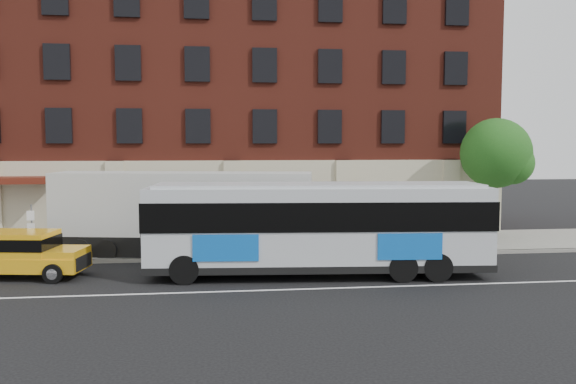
{
  "coord_description": "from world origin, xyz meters",
  "views": [
    {
      "loc": [
        -0.79,
        -19.12,
        4.99
      ],
      "look_at": [
        2.21,
        5.5,
        2.97
      ],
      "focal_mm": 36.42,
      "sensor_mm": 36.0,
      "label": 1
    }
  ],
  "objects": [
    {
      "name": "kerb",
      "position": [
        0.0,
        6.0,
        0.07
      ],
      "size": [
        60.0,
        0.25,
        0.15
      ],
      "primitive_type": "cube",
      "color": "#9C9A8E",
      "rests_on": "ground"
    },
    {
      "name": "city_bus",
      "position": [
        3.01,
        2.55,
        1.95
      ],
      "size": [
        13.05,
        3.75,
        3.53
      ],
      "color": "#B9BEC4",
      "rests_on": "ground"
    },
    {
      "name": "street_tree",
      "position": [
        13.54,
        9.48,
        4.41
      ],
      "size": [
        3.6,
        3.6,
        6.2
      ],
      "color": "#3C2C1E",
      "rests_on": "sidewalk"
    },
    {
      "name": "shipping_container",
      "position": [
        -2.28,
        6.93,
        1.87
      ],
      "size": [
        11.54,
        4.23,
        3.77
      ],
      "color": "black",
      "rests_on": "ground"
    },
    {
      "name": "ground",
      "position": [
        0.0,
        0.0,
        0.0
      ],
      "size": [
        120.0,
        120.0,
        0.0
      ],
      "primitive_type": "plane",
      "color": "black",
      "rests_on": "ground"
    },
    {
      "name": "lane_line",
      "position": [
        0.0,
        0.5,
        0.01
      ],
      "size": [
        60.0,
        0.12,
        0.01
      ],
      "primitive_type": "cube",
      "color": "silver",
      "rests_on": "ground"
    },
    {
      "name": "yellow_suv",
      "position": [
        -8.13,
        3.55,
        1.0
      ],
      "size": [
        4.69,
        2.53,
        1.75
      ],
      "color": "#F8AE15",
      "rests_on": "ground"
    },
    {
      "name": "building",
      "position": [
        -0.01,
        16.92,
        7.58
      ],
      "size": [
        30.0,
        12.1,
        15.0
      ],
      "color": "maroon",
      "rests_on": "sidewalk"
    },
    {
      "name": "sidewalk",
      "position": [
        0.0,
        9.0,
        0.07
      ],
      "size": [
        60.0,
        6.0,
        0.15
      ],
      "primitive_type": "cube",
      "color": "#9C9A8E",
      "rests_on": "ground"
    },
    {
      "name": "sign_pole",
      "position": [
        -8.5,
        6.15,
        1.45
      ],
      "size": [
        0.3,
        0.2,
        2.5
      ],
      "color": "slate",
      "rests_on": "ground"
    }
  ]
}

